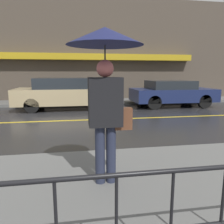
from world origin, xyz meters
name	(u,v)px	position (x,y,z in m)	size (l,w,h in m)	color
ground_plane	(36,122)	(0.00, 0.00, 0.00)	(80.00, 80.00, 0.00)	#262628
sidewalk_far	(51,103)	(0.00, 4.52, 0.07)	(28.00, 1.85, 0.14)	#60605E
lane_marking	(36,122)	(0.00, 0.00, 0.00)	(25.20, 0.12, 0.01)	gold
building_storefront	(50,50)	(0.00, 5.57, 2.99)	(28.00, 0.85, 6.04)	#4C4238
pedestrian	(106,66)	(1.79, -4.91, 1.77)	(1.00, 1.00, 2.11)	#23283D
car_tan	(65,93)	(0.90, 2.65, 0.75)	(4.58, 1.88, 1.46)	tan
car_navy	(172,93)	(6.21, 2.65, 0.69)	(4.11, 1.92, 1.31)	#19234C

